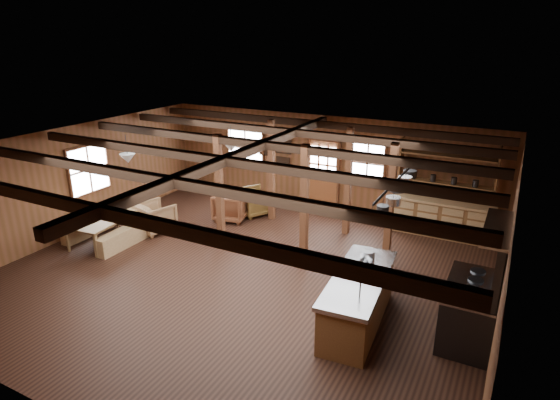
# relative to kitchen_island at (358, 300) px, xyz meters

# --- Properties ---
(room) EXTENTS (10.04, 9.04, 2.84)m
(room) POSITION_rel_kitchen_island_xyz_m (-2.78, 0.53, 0.92)
(room) COLOR black
(room) RESTS_ON ground
(ceiling_joists) EXTENTS (9.80, 8.82, 0.18)m
(ceiling_joists) POSITION_rel_kitchen_island_xyz_m (-2.78, 0.71, 2.20)
(ceiling_joists) COLOR black
(ceiling_joists) RESTS_ON ceiling
(timber_posts) EXTENTS (3.95, 2.35, 2.80)m
(timber_posts) POSITION_rel_kitchen_island_xyz_m (-2.26, 2.61, 0.92)
(timber_posts) COLOR #4B2715
(timber_posts) RESTS_ON floor
(back_door) EXTENTS (1.02, 0.08, 2.15)m
(back_door) POSITION_rel_kitchen_island_xyz_m (-2.78, 4.98, 0.40)
(back_door) COLOR brown
(back_door) RESTS_ON floor
(window_back_left) EXTENTS (1.32, 0.06, 1.32)m
(window_back_left) POSITION_rel_kitchen_island_xyz_m (-5.38, 4.99, 1.12)
(window_back_left) COLOR white
(window_back_left) RESTS_ON wall_back
(window_back_right) EXTENTS (1.02, 0.06, 1.32)m
(window_back_right) POSITION_rel_kitchen_island_xyz_m (-1.48, 4.99, 1.12)
(window_back_right) COLOR white
(window_back_right) RESTS_ON wall_back
(window_left) EXTENTS (0.14, 1.24, 1.32)m
(window_left) POSITION_rel_kitchen_island_xyz_m (-7.74, 1.03, 1.12)
(window_left) COLOR white
(window_left) RESTS_ON wall_back
(notice_boards) EXTENTS (1.08, 0.03, 0.90)m
(notice_boards) POSITION_rel_kitchen_island_xyz_m (-4.28, 4.99, 1.16)
(notice_boards) COLOR silver
(notice_boards) RESTS_ON wall_back
(back_counter) EXTENTS (2.55, 0.60, 2.45)m
(back_counter) POSITION_rel_kitchen_island_xyz_m (0.62, 4.74, 0.12)
(back_counter) COLOR brown
(back_counter) RESTS_ON floor
(pendant_lamps) EXTENTS (1.86, 2.36, 0.66)m
(pendant_lamps) POSITION_rel_kitchen_island_xyz_m (-5.03, 1.53, 1.77)
(pendant_lamps) COLOR #2A2A2D
(pendant_lamps) RESTS_ON ceiling
(pot_rack) EXTENTS (0.35, 3.00, 0.41)m
(pot_rack) POSITION_rel_kitchen_island_xyz_m (0.29, 0.91, 1.82)
(pot_rack) COLOR #2A2A2D
(pot_rack) RESTS_ON ceiling
(kitchen_island) EXTENTS (1.07, 2.56, 1.20)m
(kitchen_island) POSITION_rel_kitchen_island_xyz_m (0.00, 0.00, 0.00)
(kitchen_island) COLOR brown
(kitchen_island) RESTS_ON floor
(step_stool) EXTENTS (0.53, 0.39, 0.45)m
(step_stool) POSITION_rel_kitchen_island_xyz_m (-0.19, 1.54, -0.25)
(step_stool) COLOR olive
(step_stool) RESTS_ON floor
(commercial_range) EXTENTS (0.87, 1.70, 2.10)m
(commercial_range) POSITION_rel_kitchen_island_xyz_m (1.87, 0.50, 0.19)
(commercial_range) COLOR #2A2A2D
(commercial_range) RESTS_ON floor
(dining_table) EXTENTS (1.22, 1.97, 0.66)m
(dining_table) POSITION_rel_kitchen_island_xyz_m (-6.68, 0.49, -0.15)
(dining_table) COLOR olive
(dining_table) RESTS_ON floor
(bench_wall) EXTENTS (0.27, 1.45, 0.40)m
(bench_wall) POSITION_rel_kitchen_island_xyz_m (-7.43, 0.49, -0.28)
(bench_wall) COLOR olive
(bench_wall) RESTS_ON floor
(bench_aisle) EXTENTS (0.31, 1.64, 0.45)m
(bench_aisle) POSITION_rel_kitchen_island_xyz_m (-6.12, 0.49, -0.25)
(bench_aisle) COLOR olive
(bench_aisle) RESTS_ON floor
(armchair_a) EXTENTS (1.00, 1.02, 0.79)m
(armchair_a) POSITION_rel_kitchen_island_xyz_m (-4.74, 3.13, -0.08)
(armchair_a) COLOR brown
(armchair_a) RESTS_ON floor
(armchair_b) EXTENTS (1.14, 1.15, 0.78)m
(armchair_b) POSITION_rel_kitchen_island_xyz_m (-4.37, 3.81, -0.09)
(armchair_b) COLOR brown
(armchair_b) RESTS_ON floor
(armchair_c) EXTENTS (1.06, 1.07, 0.79)m
(armchair_c) POSITION_rel_kitchen_island_xyz_m (-6.06, 1.53, -0.08)
(armchair_c) COLOR olive
(armchair_c) RESTS_ON floor
(counter_pot) EXTENTS (0.29, 0.29, 0.17)m
(counter_pot) POSITION_rel_kitchen_island_xyz_m (-0.10, 0.73, 0.55)
(counter_pot) COLOR silver
(counter_pot) RESTS_ON kitchen_island
(bowl) EXTENTS (0.24, 0.24, 0.06)m
(bowl) POSITION_rel_kitchen_island_xyz_m (-0.06, 0.55, 0.49)
(bowl) COLOR silver
(bowl) RESTS_ON kitchen_island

